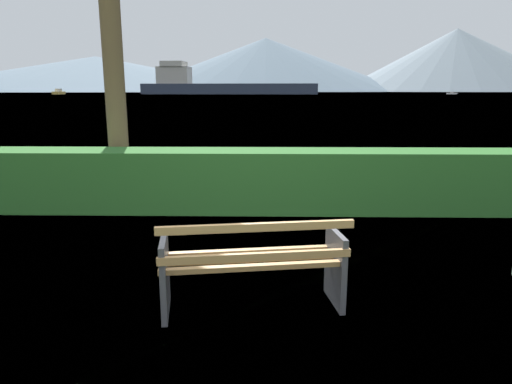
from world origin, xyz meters
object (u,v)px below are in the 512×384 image
object	(u,v)px
cargo_ship_large	(216,85)
fishing_boat_near	(59,92)
sailboat_mid	(452,93)
park_bench	(253,264)

from	to	relation	value
cargo_ship_large	fishing_boat_near	bearing A→B (deg)	-172.77
fishing_boat_near	sailboat_mid	size ratio (longest dim) A/B	1.93
park_bench	cargo_ship_large	world-z (taller)	cargo_ship_large
cargo_ship_large	fishing_boat_near	world-z (taller)	cargo_ship_large
cargo_ship_large	fishing_boat_near	size ratio (longest dim) A/B	9.14
cargo_ship_large	fishing_boat_near	xyz separation A→B (m)	(-66.48, -8.44, -3.09)
fishing_boat_near	cargo_ship_large	bearing A→B (deg)	7.23
park_bench	fishing_boat_near	world-z (taller)	fishing_boat_near
park_bench	cargo_ship_large	xyz separation A→B (m)	(-21.76, 202.88, 3.51)
sailboat_mid	fishing_boat_near	bearing A→B (deg)	-179.44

